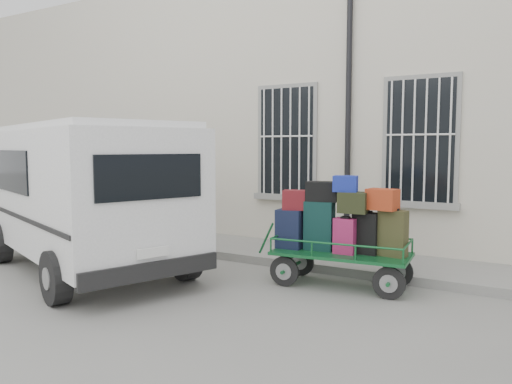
% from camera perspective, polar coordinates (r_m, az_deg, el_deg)
% --- Properties ---
extents(ground, '(80.00, 80.00, 0.00)m').
position_cam_1_polar(ground, '(7.97, -3.83, -10.41)').
color(ground, slate).
rests_on(ground, ground).
extents(building, '(24.00, 5.15, 6.00)m').
position_cam_1_polar(building, '(12.63, 10.48, 8.99)').
color(building, beige).
rests_on(building, ground).
extents(sidewalk, '(24.00, 1.70, 0.15)m').
position_cam_1_polar(sidewalk, '(9.79, 3.50, -7.01)').
color(sidewalk, gray).
rests_on(sidewalk, ground).
extents(luggage_cart, '(2.45, 1.11, 1.71)m').
position_cam_1_polar(luggage_cart, '(7.73, 9.51, -4.23)').
color(luggage_cart, black).
rests_on(luggage_cart, ground).
extents(van, '(5.35, 3.67, 2.50)m').
position_cam_1_polar(van, '(9.03, -18.97, 0.41)').
color(van, silver).
rests_on(van, ground).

